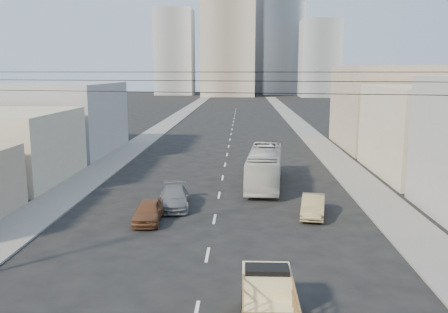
# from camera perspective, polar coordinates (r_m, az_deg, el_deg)

# --- Properties ---
(sidewalk_left) EXTENTS (3.50, 180.00, 0.12)m
(sidewalk_left) POSITION_cam_1_polar(r_m,az_deg,el_deg) (86.66, -6.72, 3.98)
(sidewalk_left) COLOR slate
(sidewalk_left) RESTS_ON ground
(sidewalk_right) EXTENTS (3.50, 180.00, 0.12)m
(sidewalk_right) POSITION_cam_1_polar(r_m,az_deg,el_deg) (86.18, 8.94, 3.90)
(sidewalk_right) COLOR slate
(sidewalk_right) RESTS_ON ground
(lane_dashes) EXTENTS (0.15, 104.00, 0.01)m
(lane_dashes) POSITION_cam_1_polar(r_m,az_deg,el_deg) (68.75, 0.79, 2.40)
(lane_dashes) COLOR silver
(lane_dashes) RESTS_ON ground
(flatbed_pickup) EXTENTS (1.95, 4.41, 1.90)m
(flatbed_pickup) POSITION_cam_1_polar(r_m,az_deg,el_deg) (18.36, 5.29, -16.46)
(flatbed_pickup) COLOR beige
(flatbed_pickup) RESTS_ON ground
(city_bus) EXTENTS (3.54, 11.20, 3.07)m
(city_bus) POSITION_cam_1_polar(r_m,az_deg,el_deg) (39.46, 4.92, -1.23)
(city_bus) COLOR #BCBCB8
(city_bus) RESTS_ON ground
(sedan_brown) EXTENTS (1.76, 4.14, 1.39)m
(sedan_brown) POSITION_cam_1_polar(r_m,az_deg,el_deg) (30.26, -9.06, -6.50)
(sedan_brown) COLOR brown
(sedan_brown) RESTS_ON ground
(sedan_tan) EXTENTS (2.14, 4.33, 1.36)m
(sedan_tan) POSITION_cam_1_polar(r_m,az_deg,el_deg) (31.57, 10.66, -5.87)
(sedan_tan) COLOR #998559
(sedan_tan) RESTS_ON ground
(sedan_grey) EXTENTS (2.52, 5.02, 1.40)m
(sedan_grey) POSITION_cam_1_polar(r_m,az_deg,el_deg) (33.14, -6.00, -4.94)
(sedan_grey) COLOR slate
(sedan_grey) RESTS_ON ground
(overhead_wires) EXTENTS (23.01, 5.02, 0.72)m
(overhead_wires) POSITION_cam_1_polar(r_m,az_deg,el_deg) (16.70, -3.87, 8.96)
(overhead_wires) COLOR black
(overhead_wires) RESTS_ON ground
(bldg_right_mid) EXTENTS (11.00, 14.00, 8.00)m
(bldg_right_mid) POSITION_cam_1_polar(r_m,az_deg,el_deg) (46.90, 24.51, 2.76)
(bldg_right_mid) COLOR #BCAD97
(bldg_right_mid) RESTS_ON ground
(bldg_right_far) EXTENTS (12.00, 16.00, 10.00)m
(bldg_right_far) POSITION_cam_1_polar(r_m,az_deg,el_deg) (61.99, 19.48, 5.61)
(bldg_right_far) COLOR tan
(bldg_right_far) RESTS_ON ground
(bldg_left_far) EXTENTS (12.00, 16.00, 8.00)m
(bldg_left_far) POSITION_cam_1_polar(r_m,az_deg,el_deg) (58.37, -19.16, 4.40)
(bldg_left_far) COLOR #97979A
(bldg_left_far) RESTS_ON ground
(high_rise_tower) EXTENTS (20.00, 20.00, 60.00)m
(high_rise_tower) POSITION_cam_1_polar(r_m,az_deg,el_deg) (186.34, 0.52, 16.56)
(high_rise_tower) COLOR gray
(high_rise_tower) RESTS_ON ground
(midrise_ne) EXTENTS (16.00, 16.00, 40.00)m
(midrise_ne) POSITION_cam_1_polar(r_m,az_deg,el_deg) (201.04, 7.10, 13.16)
(midrise_ne) COLOR gray
(midrise_ne) RESTS_ON ground
(midrise_nw) EXTENTS (15.00, 15.00, 34.00)m
(midrise_nw) POSITION_cam_1_polar(r_m,az_deg,el_deg) (197.21, -5.95, 12.36)
(midrise_nw) COLOR gray
(midrise_nw) RESTS_ON ground
(midrise_back) EXTENTS (18.00, 18.00, 44.00)m
(midrise_back) POSITION_cam_1_polar(r_m,az_deg,el_deg) (215.51, 3.51, 13.54)
(midrise_back) COLOR #97979A
(midrise_back) RESTS_ON ground
(midrise_east) EXTENTS (14.00, 14.00, 28.00)m
(midrise_east) POSITION_cam_1_polar(r_m,az_deg,el_deg) (182.36, 11.42, 11.46)
(midrise_east) COLOR gray
(midrise_east) RESTS_ON ground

